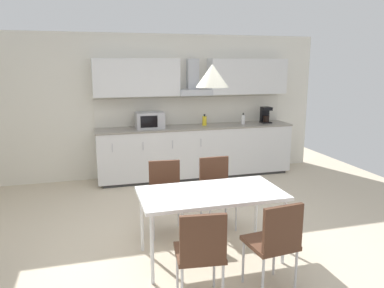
{
  "coord_description": "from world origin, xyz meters",
  "views": [
    {
      "loc": [
        -0.94,
        -3.89,
        2.03
      ],
      "look_at": [
        0.34,
        0.71,
        1.0
      ],
      "focal_mm": 35.0,
      "sensor_mm": 36.0,
      "label": 1
    }
  ],
  "objects_px": {
    "bottle_white": "(243,119)",
    "pendant_lamp": "(212,76)",
    "microwave": "(150,120)",
    "dining_table": "(211,196)",
    "bottle_yellow": "(204,121)",
    "chair_far_left": "(165,189)",
    "chair_near_left": "(201,249)",
    "chair_far_right": "(216,185)",
    "coffee_maker": "(265,115)",
    "chair_near_right": "(275,238)"
  },
  "relations": [
    {
      "from": "bottle_white",
      "to": "pendant_lamp",
      "type": "distance_m",
      "value": 3.38
    },
    {
      "from": "microwave",
      "to": "dining_table",
      "type": "distance_m",
      "value": 2.91
    },
    {
      "from": "microwave",
      "to": "bottle_yellow",
      "type": "height_order",
      "value": "microwave"
    },
    {
      "from": "microwave",
      "to": "chair_far_left",
      "type": "xyz_separation_m",
      "value": [
        -0.17,
        -2.11,
        -0.54
      ]
    },
    {
      "from": "bottle_white",
      "to": "dining_table",
      "type": "distance_m",
      "value": 3.28
    },
    {
      "from": "chair_far_left",
      "to": "chair_near_left",
      "type": "bearing_deg",
      "value": -90.65
    },
    {
      "from": "chair_far_right",
      "to": "pendant_lamp",
      "type": "height_order",
      "value": "pendant_lamp"
    },
    {
      "from": "bottle_white",
      "to": "chair_far_left",
      "type": "xyz_separation_m",
      "value": [
        -1.9,
        -2.09,
        -0.49
      ]
    },
    {
      "from": "chair_near_left",
      "to": "pendant_lamp",
      "type": "bearing_deg",
      "value": 65.99
    },
    {
      "from": "chair_near_left",
      "to": "coffee_maker",
      "type": "bearing_deg",
      "value": 56.9
    },
    {
      "from": "bottle_white",
      "to": "microwave",
      "type": "bearing_deg",
      "value": 179.21
    },
    {
      "from": "coffee_maker",
      "to": "pendant_lamp",
      "type": "distance_m",
      "value": 3.65
    },
    {
      "from": "microwave",
      "to": "coffee_maker",
      "type": "xyz_separation_m",
      "value": [
        2.21,
        0.03,
        0.01
      ]
    },
    {
      "from": "bottle_yellow",
      "to": "chair_far_right",
      "type": "distance_m",
      "value": 2.26
    },
    {
      "from": "chair_near_right",
      "to": "chair_far_left",
      "type": "height_order",
      "value": "same"
    },
    {
      "from": "bottle_yellow",
      "to": "chair_near_left",
      "type": "height_order",
      "value": "bottle_yellow"
    },
    {
      "from": "dining_table",
      "to": "chair_far_right",
      "type": "relative_size",
      "value": 1.7
    },
    {
      "from": "dining_table",
      "to": "pendant_lamp",
      "type": "bearing_deg",
      "value": -90.0
    },
    {
      "from": "bottle_yellow",
      "to": "chair_far_right",
      "type": "height_order",
      "value": "bottle_yellow"
    },
    {
      "from": "dining_table",
      "to": "chair_near_left",
      "type": "bearing_deg",
      "value": -114.01
    },
    {
      "from": "pendant_lamp",
      "to": "chair_far_right",
      "type": "bearing_deg",
      "value": 66.66
    },
    {
      "from": "microwave",
      "to": "chair_far_right",
      "type": "xyz_separation_m",
      "value": [
        0.49,
        -2.11,
        -0.54
      ]
    },
    {
      "from": "microwave",
      "to": "chair_near_left",
      "type": "height_order",
      "value": "microwave"
    },
    {
      "from": "chair_near_right",
      "to": "bottle_yellow",
      "type": "bearing_deg",
      "value": 82.18
    },
    {
      "from": "chair_far_left",
      "to": "coffee_maker",
      "type": "bearing_deg",
      "value": 41.97
    },
    {
      "from": "bottle_yellow",
      "to": "bottle_white",
      "type": "relative_size",
      "value": 0.98
    },
    {
      "from": "bottle_white",
      "to": "chair_near_left",
      "type": "relative_size",
      "value": 0.24
    },
    {
      "from": "chair_near_right",
      "to": "chair_far_right",
      "type": "bearing_deg",
      "value": 90.35
    },
    {
      "from": "coffee_maker",
      "to": "pendant_lamp",
      "type": "bearing_deg",
      "value": -125.24
    },
    {
      "from": "coffee_maker",
      "to": "dining_table",
      "type": "bearing_deg",
      "value": -125.24
    },
    {
      "from": "chair_near_left",
      "to": "dining_table",
      "type": "bearing_deg",
      "value": 65.99
    },
    {
      "from": "bottle_white",
      "to": "bottle_yellow",
      "type": "bearing_deg",
      "value": 175.78
    },
    {
      "from": "chair_near_right",
      "to": "pendant_lamp",
      "type": "bearing_deg",
      "value": 113.95
    },
    {
      "from": "coffee_maker",
      "to": "bottle_yellow",
      "type": "distance_m",
      "value": 1.21
    },
    {
      "from": "dining_table",
      "to": "chair_far_right",
      "type": "height_order",
      "value": "chair_far_right"
    },
    {
      "from": "bottle_white",
      "to": "chair_far_left",
      "type": "distance_m",
      "value": 2.87
    },
    {
      "from": "coffee_maker",
      "to": "pendant_lamp",
      "type": "xyz_separation_m",
      "value": [
        -2.05,
        -2.91,
        0.83
      ]
    },
    {
      "from": "microwave",
      "to": "dining_table",
      "type": "height_order",
      "value": "microwave"
    },
    {
      "from": "bottle_yellow",
      "to": "coffee_maker",
      "type": "bearing_deg",
      "value": -0.17
    },
    {
      "from": "bottle_white",
      "to": "chair_far_right",
      "type": "height_order",
      "value": "bottle_white"
    },
    {
      "from": "coffee_maker",
      "to": "chair_near_left",
      "type": "bearing_deg",
      "value": -123.1
    },
    {
      "from": "microwave",
      "to": "dining_table",
      "type": "xyz_separation_m",
      "value": [
        0.16,
        -2.88,
        -0.39
      ]
    },
    {
      "from": "dining_table",
      "to": "chair_far_left",
      "type": "bearing_deg",
      "value": 112.92
    },
    {
      "from": "microwave",
      "to": "chair_far_right",
      "type": "distance_m",
      "value": 2.23
    },
    {
      "from": "bottle_white",
      "to": "chair_far_right",
      "type": "xyz_separation_m",
      "value": [
        -1.25,
        -2.09,
        -0.49
      ]
    },
    {
      "from": "chair_far_right",
      "to": "chair_near_left",
      "type": "distance_m",
      "value": 1.68
    },
    {
      "from": "bottle_yellow",
      "to": "chair_near_left",
      "type": "distance_m",
      "value": 3.89
    },
    {
      "from": "chair_near_left",
      "to": "bottle_yellow",
      "type": "bearing_deg",
      "value": 72.1
    },
    {
      "from": "bottle_yellow",
      "to": "chair_near_right",
      "type": "relative_size",
      "value": 0.23
    },
    {
      "from": "chair_far_left",
      "to": "dining_table",
      "type": "bearing_deg",
      "value": -67.08
    }
  ]
}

